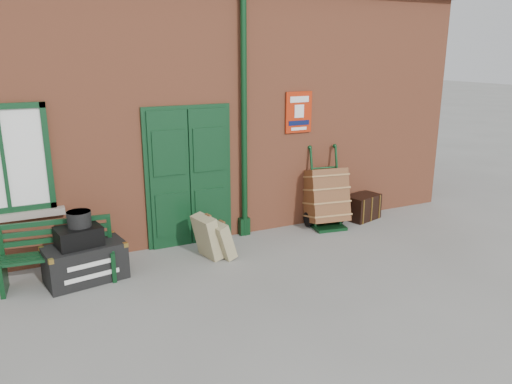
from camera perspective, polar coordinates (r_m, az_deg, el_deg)
ground at (r=7.21m, az=-1.35°, el=-9.30°), size 80.00×80.00×0.00m
station_building at (r=9.86m, az=-9.96°, el=10.36°), size 10.30×4.30×4.36m
bench at (r=7.29m, az=-21.69°, el=-6.35°), size 1.48×0.59×0.89m
houdini_trunk at (r=7.31m, az=-18.93°, el=-7.62°), size 1.12×0.74×0.52m
strongbox at (r=7.16m, az=-19.60°, el=-4.79°), size 0.64×0.51×0.26m
hatbox at (r=7.12m, az=-19.56°, el=-2.91°), size 0.36×0.36×0.21m
suitcase_back at (r=7.64m, az=-5.56°, el=-5.10°), size 0.42×0.53×0.68m
suitcase_front at (r=7.63m, az=-4.02°, el=-5.48°), size 0.41×0.48×0.59m
porter_trolley at (r=9.01m, az=8.00°, el=-0.52°), size 0.79×0.84×1.42m
dark_trunk at (r=9.60m, az=12.04°, el=-1.68°), size 0.74×0.59×0.47m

